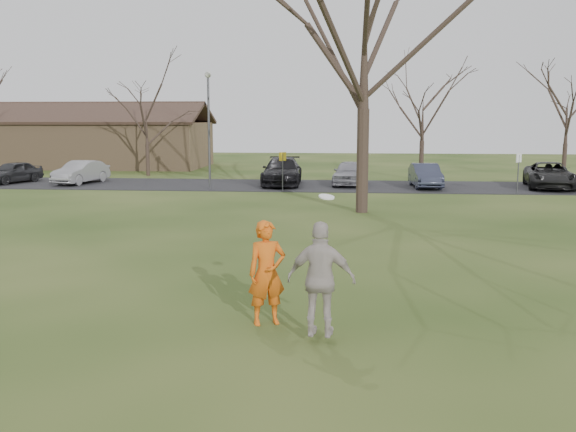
{
  "coord_description": "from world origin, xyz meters",
  "views": [
    {
      "loc": [
        1.42,
        -10.94,
        3.82
      ],
      "look_at": [
        0.0,
        4.0,
        1.5
      ],
      "focal_mm": 39.47,
      "sensor_mm": 36.0,
      "label": 1
    }
  ],
  "objects_px": {
    "car_1": "(81,172)",
    "car_3": "(282,171)",
    "lamp_post": "(209,116)",
    "car_5": "(425,176)",
    "car_0": "(13,172)",
    "catching_play": "(321,279)",
    "car_4": "(349,173)",
    "car_6": "(549,175)",
    "big_tree": "(365,37)",
    "building": "(79,142)",
    "player_defender": "(267,273)"
  },
  "relations": [
    {
      "from": "player_defender",
      "to": "car_0",
      "type": "relative_size",
      "value": 0.52
    },
    {
      "from": "player_defender",
      "to": "car_0",
      "type": "xyz_separation_m",
      "value": [
        -18.3,
        24.29,
        -0.3
      ]
    },
    {
      "from": "player_defender",
      "to": "building",
      "type": "bearing_deg",
      "value": 96.39
    },
    {
      "from": "car_5",
      "to": "catching_play",
      "type": "bearing_deg",
      "value": -103.42
    },
    {
      "from": "building",
      "to": "car_3",
      "type": "bearing_deg",
      "value": -36.1
    },
    {
      "from": "lamp_post",
      "to": "car_5",
      "type": "bearing_deg",
      "value": 9.59
    },
    {
      "from": "car_6",
      "to": "catching_play",
      "type": "xyz_separation_m",
      "value": [
        -11.38,
        -25.26,
        0.38
      ]
    },
    {
      "from": "car_3",
      "to": "car_5",
      "type": "bearing_deg",
      "value": -6.9
    },
    {
      "from": "lamp_post",
      "to": "car_6",
      "type": "bearing_deg",
      "value": 6.97
    },
    {
      "from": "catching_play",
      "to": "car_1",
      "type": "bearing_deg",
      "value": 121.0
    },
    {
      "from": "car_0",
      "to": "car_4",
      "type": "height_order",
      "value": "car_4"
    },
    {
      "from": "car_5",
      "to": "building",
      "type": "xyz_separation_m",
      "value": [
        -25.68,
        13.53,
        1.24
      ]
    },
    {
      "from": "catching_play",
      "to": "building",
      "type": "height_order",
      "value": "building"
    },
    {
      "from": "lamp_post",
      "to": "catching_play",
      "type": "bearing_deg",
      "value": -73.09
    },
    {
      "from": "car_6",
      "to": "big_tree",
      "type": "xyz_separation_m",
      "value": [
        -10.38,
        -9.75,
        6.25
      ]
    },
    {
      "from": "car_3",
      "to": "car_4",
      "type": "bearing_deg",
      "value": 1.03
    },
    {
      "from": "car_4",
      "to": "lamp_post",
      "type": "xyz_separation_m",
      "value": [
        -7.5,
        -2.85,
        3.23
      ]
    },
    {
      "from": "lamp_post",
      "to": "big_tree",
      "type": "distance_m",
      "value": 11.38
    },
    {
      "from": "car_1",
      "to": "lamp_post",
      "type": "xyz_separation_m",
      "value": [
        8.18,
        -2.25,
        3.26
      ]
    },
    {
      "from": "car_1",
      "to": "lamp_post",
      "type": "relative_size",
      "value": 0.64
    },
    {
      "from": "car_1",
      "to": "car_3",
      "type": "height_order",
      "value": "car_3"
    },
    {
      "from": "car_5",
      "to": "car_4",
      "type": "bearing_deg",
      "value": 165.3
    },
    {
      "from": "car_0",
      "to": "car_5",
      "type": "bearing_deg",
      "value": 17.28
    },
    {
      "from": "player_defender",
      "to": "big_tree",
      "type": "bearing_deg",
      "value": 60.42
    },
    {
      "from": "car_1",
      "to": "catching_play",
      "type": "bearing_deg",
      "value": -47.63
    },
    {
      "from": "car_0",
      "to": "car_1",
      "type": "relative_size",
      "value": 0.93
    },
    {
      "from": "building",
      "to": "lamp_post",
      "type": "xyz_separation_m",
      "value": [
        14.0,
        -15.5,
        2.04
      ]
    },
    {
      "from": "building",
      "to": "lamp_post",
      "type": "height_order",
      "value": "lamp_post"
    },
    {
      "from": "big_tree",
      "to": "player_defender",
      "type": "bearing_deg",
      "value": -98.01
    },
    {
      "from": "player_defender",
      "to": "car_4",
      "type": "distance_m",
      "value": 24.98
    },
    {
      "from": "car_0",
      "to": "car_4",
      "type": "xyz_separation_m",
      "value": [
        19.86,
        0.64,
        0.07
      ]
    },
    {
      "from": "car_4",
      "to": "player_defender",
      "type": "bearing_deg",
      "value": -87.18
    },
    {
      "from": "catching_play",
      "to": "building",
      "type": "xyz_separation_m",
      "value": [
        -21.0,
        38.52,
        0.81
      ]
    },
    {
      "from": "car_1",
      "to": "lamp_post",
      "type": "bearing_deg",
      "value": -4.0
    },
    {
      "from": "car_4",
      "to": "car_5",
      "type": "relative_size",
      "value": 1.04
    },
    {
      "from": "car_0",
      "to": "building",
      "type": "distance_m",
      "value": 13.45
    },
    {
      "from": "lamp_post",
      "to": "building",
      "type": "bearing_deg",
      "value": 132.09
    },
    {
      "from": "car_6",
      "to": "big_tree",
      "type": "height_order",
      "value": "big_tree"
    },
    {
      "from": "big_tree",
      "to": "car_4",
      "type": "bearing_deg",
      "value": 92.76
    },
    {
      "from": "car_5",
      "to": "lamp_post",
      "type": "height_order",
      "value": "lamp_post"
    },
    {
      "from": "player_defender",
      "to": "car_1",
      "type": "height_order",
      "value": "player_defender"
    },
    {
      "from": "catching_play",
      "to": "player_defender",
      "type": "bearing_deg",
      "value": 138.27
    },
    {
      "from": "car_1",
      "to": "car_5",
      "type": "distance_m",
      "value": 19.86
    },
    {
      "from": "car_4",
      "to": "catching_play",
      "type": "distance_m",
      "value": 25.88
    },
    {
      "from": "player_defender",
      "to": "big_tree",
      "type": "xyz_separation_m",
      "value": [
        2.05,
        14.58,
        6.02
      ]
    },
    {
      "from": "car_6",
      "to": "car_0",
      "type": "bearing_deg",
      "value": -170.2
    },
    {
      "from": "car_4",
      "to": "big_tree",
      "type": "xyz_separation_m",
      "value": [
        0.5,
        -10.35,
        6.26
      ]
    },
    {
      "from": "car_6",
      "to": "catching_play",
      "type": "relative_size",
      "value": 2.1
    },
    {
      "from": "car_1",
      "to": "catching_play",
      "type": "relative_size",
      "value": 1.67
    },
    {
      "from": "building",
      "to": "player_defender",
      "type": "bearing_deg",
      "value": -62.04
    }
  ]
}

